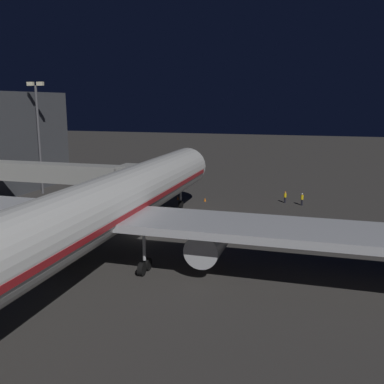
{
  "coord_description": "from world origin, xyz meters",
  "views": [
    {
      "loc": [
        -18.64,
        45.52,
        15.17
      ],
      "look_at": [
        -3.0,
        -8.57,
        3.5
      ],
      "focal_mm": 41.02,
      "sensor_mm": 36.0,
      "label": 1
    }
  ],
  "objects_px": {
    "ground_crew_under_port_wing": "(302,199)",
    "apron_floodlight_mast": "(39,130)",
    "airliner_at_gate": "(96,213)",
    "jet_bridge": "(72,174)",
    "traffic_cone_nose_starboard": "(178,198)",
    "ground_crew_by_belt_loader": "(285,197)",
    "traffic_cone_nose_port": "(205,200)"
  },
  "relations": [
    {
      "from": "traffic_cone_nose_port",
      "to": "traffic_cone_nose_starboard",
      "type": "height_order",
      "value": "same"
    },
    {
      "from": "ground_crew_under_port_wing",
      "to": "apron_floodlight_mast",
      "type": "bearing_deg",
      "value": 4.17
    },
    {
      "from": "airliner_at_gate",
      "to": "apron_floodlight_mast",
      "type": "xyz_separation_m",
      "value": [
        25.5,
        -28.54,
        5.06
      ]
    },
    {
      "from": "airliner_at_gate",
      "to": "ground_crew_under_port_wing",
      "type": "height_order",
      "value": "airliner_at_gate"
    },
    {
      "from": "apron_floodlight_mast",
      "to": "traffic_cone_nose_port",
      "type": "relative_size",
      "value": 33.14
    },
    {
      "from": "ground_crew_by_belt_loader",
      "to": "airliner_at_gate",
      "type": "bearing_deg",
      "value": 66.53
    },
    {
      "from": "traffic_cone_nose_port",
      "to": "traffic_cone_nose_starboard",
      "type": "xyz_separation_m",
      "value": [
        4.4,
        0.0,
        0.0
      ]
    },
    {
      "from": "ground_crew_by_belt_loader",
      "to": "traffic_cone_nose_port",
      "type": "relative_size",
      "value": 3.22
    },
    {
      "from": "ground_crew_under_port_wing",
      "to": "airliner_at_gate",
      "type": "bearing_deg",
      "value": 62.13
    },
    {
      "from": "jet_bridge",
      "to": "traffic_cone_nose_port",
      "type": "distance_m",
      "value": 20.58
    },
    {
      "from": "airliner_at_gate",
      "to": "ground_crew_by_belt_loader",
      "type": "xyz_separation_m",
      "value": [
        -14.18,
        -32.66,
        -4.53
      ]
    },
    {
      "from": "jet_bridge",
      "to": "apron_floodlight_mast",
      "type": "height_order",
      "value": "apron_floodlight_mast"
    },
    {
      "from": "airliner_at_gate",
      "to": "ground_crew_under_port_wing",
      "type": "distance_m",
      "value": 36.04
    },
    {
      "from": "ground_crew_under_port_wing",
      "to": "traffic_cone_nose_port",
      "type": "xyz_separation_m",
      "value": [
        14.52,
        1.3,
        -0.75
      ]
    },
    {
      "from": "traffic_cone_nose_starboard",
      "to": "apron_floodlight_mast",
      "type": "bearing_deg",
      "value": 4.35
    },
    {
      "from": "jet_bridge",
      "to": "traffic_cone_nose_port",
      "type": "xyz_separation_m",
      "value": [
        -15.1,
        -12.91,
        -5.37
      ]
    },
    {
      "from": "apron_floodlight_mast",
      "to": "ground_crew_under_port_wing",
      "type": "relative_size",
      "value": 9.78
    },
    {
      "from": "airliner_at_gate",
      "to": "jet_bridge",
      "type": "height_order",
      "value": "airliner_at_gate"
    },
    {
      "from": "traffic_cone_nose_port",
      "to": "traffic_cone_nose_starboard",
      "type": "distance_m",
      "value": 4.4
    },
    {
      "from": "apron_floodlight_mast",
      "to": "ground_crew_by_belt_loader",
      "type": "bearing_deg",
      "value": -174.08
    },
    {
      "from": "traffic_cone_nose_port",
      "to": "airliner_at_gate",
      "type": "bearing_deg",
      "value": 85.85
    },
    {
      "from": "airliner_at_gate",
      "to": "apron_floodlight_mast",
      "type": "distance_m",
      "value": 38.6
    },
    {
      "from": "airliner_at_gate",
      "to": "traffic_cone_nose_starboard",
      "type": "relative_size",
      "value": 115.14
    },
    {
      "from": "traffic_cone_nose_starboard",
      "to": "ground_crew_under_port_wing",
      "type": "bearing_deg",
      "value": -176.06
    },
    {
      "from": "apron_floodlight_mast",
      "to": "traffic_cone_nose_port",
      "type": "distance_m",
      "value": 29.6
    },
    {
      "from": "ground_crew_by_belt_loader",
      "to": "traffic_cone_nose_starboard",
      "type": "distance_m",
      "value": 16.56
    },
    {
      "from": "ground_crew_by_belt_loader",
      "to": "traffic_cone_nose_starboard",
      "type": "bearing_deg",
      "value": 8.14
    },
    {
      "from": "traffic_cone_nose_port",
      "to": "jet_bridge",
      "type": "bearing_deg",
      "value": 40.51
    },
    {
      "from": "ground_crew_by_belt_loader",
      "to": "jet_bridge",
      "type": "bearing_deg",
      "value": 29.39
    },
    {
      "from": "apron_floodlight_mast",
      "to": "ground_crew_by_belt_loader",
      "type": "xyz_separation_m",
      "value": [
        -39.68,
        -4.12,
        -9.58
      ]
    },
    {
      "from": "jet_bridge",
      "to": "airliner_at_gate",
      "type": "bearing_deg",
      "value": 126.55
    },
    {
      "from": "ground_crew_under_port_wing",
      "to": "traffic_cone_nose_port",
      "type": "bearing_deg",
      "value": 5.12
    }
  ]
}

